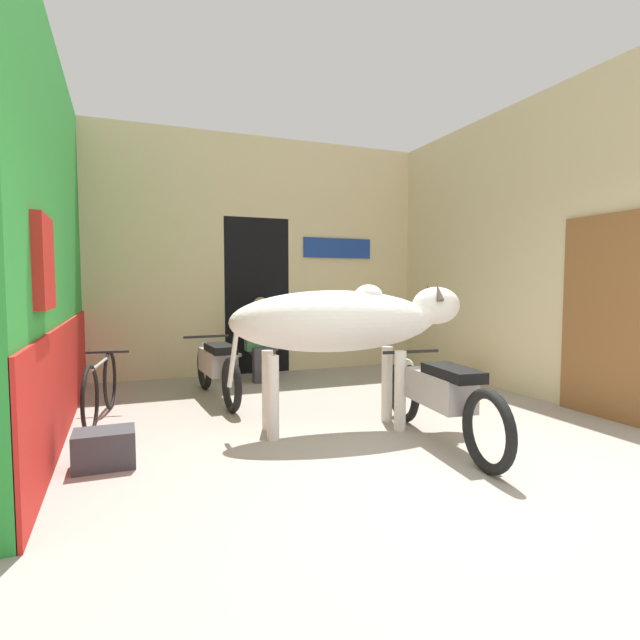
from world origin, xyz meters
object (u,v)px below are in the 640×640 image
Objects in this scene: plastic_stool at (231,366)px; bicycle at (101,388)px; shopkeeper_seated at (262,338)px; bucket at (460,376)px; crate at (104,448)px; motorcycle_near at (439,395)px; motorcycle_far at (217,365)px; cow at (344,323)px.

bicycle is at bearing -135.46° from plastic_stool.
shopkeeper_seated reaches higher than bicycle.
bucket is (2.86, -1.48, -0.08)m from plastic_stool.
shopkeeper_seated is at bearing 55.10° from crate.
motorcycle_near is at bearing -9.64° from crate.
motorcycle_near is 1.24× the size of bicycle.
motorcycle_near is 4.67× the size of crate.
motorcycle_near is 1.71× the size of shopkeeper_seated.
plastic_stool is (-1.12, 3.48, -0.22)m from motorcycle_near.
bicycle is 4.51m from bucket.
motorcycle_near reaches higher than motorcycle_far.
motorcycle_far is 3.29m from bucket.
motorcycle_far is at bearing -130.90° from shopkeeper_seated.
cow is 1.92× the size of shopkeeper_seated.
crate is at bearing -160.86° from bucket.
shopkeeper_seated is at bearing 102.03° from motorcycle_near.
bucket is (4.43, 1.54, -0.01)m from crate.
cow is 2.55m from bicycle.
crate is at bearing -121.62° from motorcycle_far.
shopkeeper_seated reaches higher than motorcycle_near.
cow reaches higher than plastic_stool.
bucket is (2.34, 1.30, -0.89)m from cow.
crate is (-1.57, -3.02, -0.07)m from plastic_stool.
motorcycle_far is 7.44× the size of bucket.
motorcycle_near is (0.60, -0.69, -0.59)m from cow.
crate is at bearing -117.47° from plastic_stool.
motorcycle_far is at bearing 58.38° from crate.
bucket is at bearing 19.14° from crate.
cow reaches higher than bucket.
cow is 2.82m from bucket.
crate reaches higher than bucket.
plastic_stool is at bearing 62.53° from crate.
motorcycle_near is at bearing -49.26° from cow.
crate is at bearing -124.90° from shopkeeper_seated.
crate is (0.07, -1.41, -0.20)m from bicycle.
bucket is at bearing 1.68° from bicycle.
motorcycle_near reaches higher than bicycle.
motorcycle_near reaches higher than bucket.
motorcycle_near is 5.31× the size of plastic_stool.
motorcycle_far reaches higher than crate.
shopkeeper_seated is 3.50m from crate.
bucket is (2.45, -1.31, -0.49)m from shopkeeper_seated.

